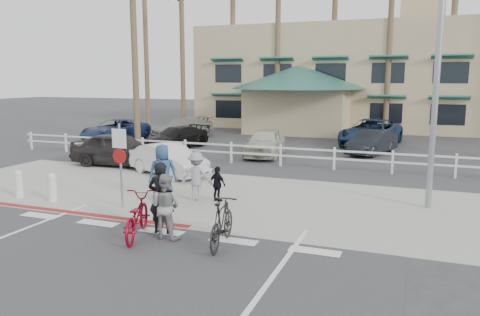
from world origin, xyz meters
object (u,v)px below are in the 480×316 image
at_px(sign_post, 121,161).
at_px(car_white_sedan, 169,160).
at_px(bike_red, 136,216).
at_px(bike_black, 222,223).
at_px(car_red_compact, 119,149).

distance_m(sign_post, car_white_sedan, 5.04).
bearing_deg(car_white_sedan, sign_post, -143.12).
relative_size(bike_red, car_white_sedan, 0.53).
distance_m(bike_red, bike_black, 2.25).
distance_m(sign_post, bike_red, 3.03).
height_order(sign_post, car_red_compact, sign_post).
height_order(sign_post, car_white_sedan, sign_post).
bearing_deg(car_red_compact, bike_black, -136.12).
distance_m(bike_red, car_red_compact, 10.13).
bearing_deg(car_white_sedan, car_red_compact, 95.82).
xyz_separation_m(bike_black, car_white_sedan, (-5.25, 6.84, 0.07)).
height_order(bike_red, car_white_sedan, car_white_sedan).
xyz_separation_m(bike_red, car_white_sedan, (-3.01, 7.01, 0.09)).
xyz_separation_m(bike_red, car_red_compact, (-6.14, 8.05, 0.21)).
relative_size(bike_black, car_red_compact, 0.43).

